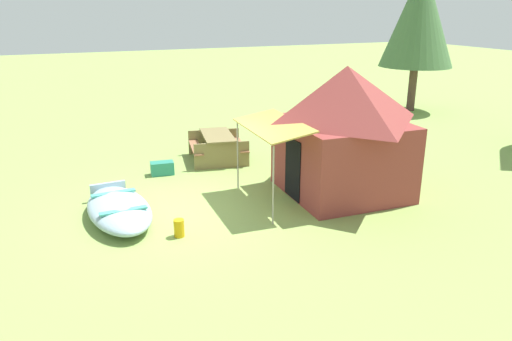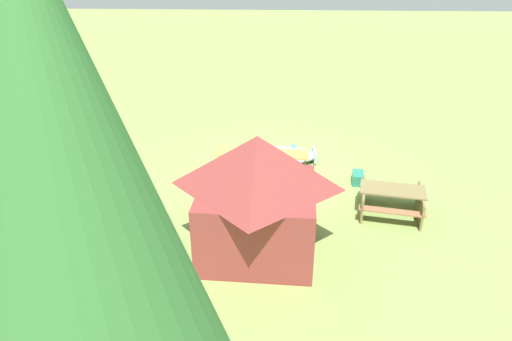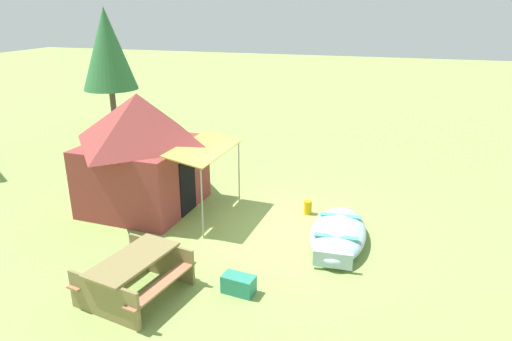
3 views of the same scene
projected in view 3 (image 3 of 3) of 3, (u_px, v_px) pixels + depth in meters
name	position (u px, v px, depth m)	size (l,w,h in m)	color
ground_plane	(273.00, 229.00, 10.85)	(80.00, 80.00, 0.00)	#839F4E
beached_rowboat	(338.00, 233.00, 10.19)	(2.70, 1.34, 0.44)	#99B5C4
canvas_cabin_tent	(142.00, 150.00, 11.60)	(2.94, 3.74, 2.97)	brown
picnic_table	(134.00, 272.00, 8.25)	(1.95, 1.79, 0.76)	olive
cooler_box	(239.00, 284.00, 8.42)	(0.59, 0.32, 0.34)	#27806A
fuel_can	(308.00, 207.00, 11.62)	(0.20, 0.20, 0.35)	#D59B0E
pine_tree_far_center	(107.00, 49.00, 18.94)	(2.24, 2.24, 4.93)	brown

